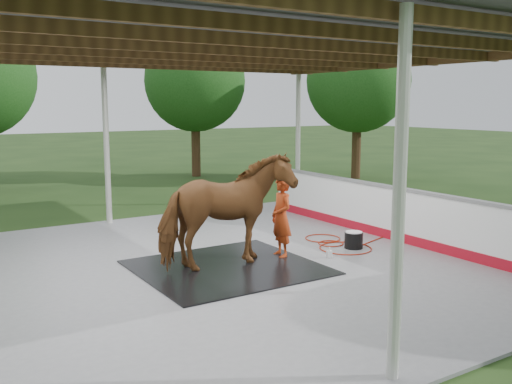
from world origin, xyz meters
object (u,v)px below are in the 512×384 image
dasher_board (386,213)px  horse (227,211)px  handler (281,217)px  wash_bucket (354,240)px

dasher_board → horse: horse is taller
dasher_board → horse: bearing=-177.2°
handler → wash_bucket: 1.72m
dasher_board → wash_bucket: dasher_board is taller
horse → handler: 1.29m
horse → handler: horse is taller
horse → wash_bucket: bearing=-92.5°
dasher_board → wash_bucket: size_ratio=21.67×
dasher_board → horse: size_ratio=3.37×
dasher_board → handler: (-2.82, -0.09, 0.22)m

